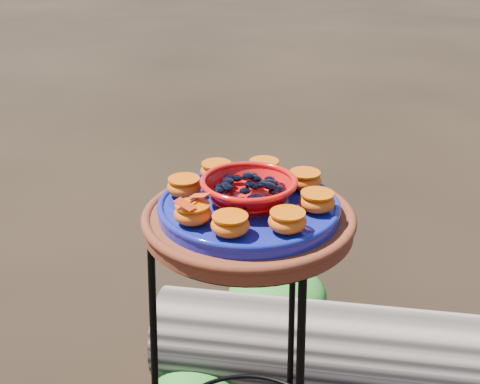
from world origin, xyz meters
The scene contains 17 objects.
plant_stand centered at (0.00, 0.00, 0.35)m, with size 0.44×0.44×0.70m, color black, non-canonical shape.
terracotta_saucer centered at (0.00, 0.00, 0.72)m, with size 0.41×0.41×0.03m, color maroon.
cobalt_plate centered at (0.00, 0.00, 0.74)m, with size 0.35×0.35×0.02m, color navy.
red_bowl centered at (0.00, 0.00, 0.78)m, with size 0.18×0.18×0.05m, color red, non-canonical shape.
glass_gems centered at (0.00, 0.00, 0.82)m, with size 0.14×0.14×0.02m, color black, non-canonical shape.
orange_half_0 centered at (-0.04, -0.12, 0.78)m, with size 0.07×0.07×0.04m, color #BE3A00.
orange_half_1 centered at (0.04, -0.13, 0.78)m, with size 0.07×0.07×0.04m, color #BE3A00.
orange_half_2 centered at (0.12, -0.06, 0.78)m, with size 0.07×0.07×0.04m, color #BE3A00.
orange_half_3 centered at (0.13, 0.04, 0.78)m, with size 0.07×0.07×0.04m, color #BE3A00.
orange_half_4 centered at (0.06, 0.12, 0.78)m, with size 0.07×0.07×0.04m, color #BE3A00.
orange_half_5 centered at (-0.04, 0.13, 0.78)m, with size 0.07×0.07×0.04m, color #BE3A00.
orange_half_6 centered at (-0.12, 0.06, 0.78)m, with size 0.07×0.07×0.04m, color #BE3A00.
orange_half_7 centered at (-0.13, -0.04, 0.78)m, with size 0.07×0.07×0.04m, color #BE3A00.
butterfly centered at (-0.04, -0.12, 0.80)m, with size 0.08×0.05×0.01m, color red, non-canonical shape.
driftwood_log centered at (0.23, 0.49, 0.13)m, with size 1.43×0.38×0.27m, color black, non-canonical shape.
foliage_left centered at (-0.27, 0.16, 0.06)m, with size 0.24×0.24×0.12m, color #166C18.
foliage_back centered at (-0.27, 0.63, 0.08)m, with size 0.34×0.34×0.17m, color #166C18.
Camera 1 is at (0.54, -0.89, 1.26)m, focal length 45.00 mm.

